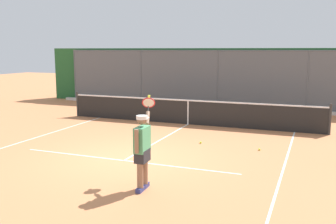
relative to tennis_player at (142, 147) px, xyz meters
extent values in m
plane|color=#C67A4C|center=(1.35, -1.98, -0.91)|extent=(60.00, 60.00, 0.00)
cube|color=white|center=(1.35, -1.70, -0.90)|extent=(6.16, 0.05, 0.01)
cube|color=white|center=(-2.60, -2.18, -0.90)|extent=(0.05, 9.60, 0.01)
cube|color=white|center=(5.30, -2.18, -0.90)|extent=(0.05, 9.60, 0.01)
cube|color=white|center=(1.35, -4.34, -0.90)|extent=(0.05, 5.28, 0.01)
cylinder|color=#565B60|center=(-2.82, -11.51, 0.52)|extent=(0.07, 0.07, 2.85)
cylinder|color=#565B60|center=(1.35, -11.51, 0.52)|extent=(0.07, 0.07, 2.85)
cylinder|color=#565B60|center=(5.51, -11.51, 0.52)|extent=(0.07, 0.07, 2.85)
cylinder|color=#565B60|center=(9.68, -11.51, 0.52)|extent=(0.07, 0.07, 2.85)
cylinder|color=#565B60|center=(1.35, -11.51, 1.91)|extent=(16.67, 0.05, 0.05)
cube|color=#565B60|center=(1.35, -11.51, 0.52)|extent=(16.67, 0.02, 2.85)
cube|color=#235B2D|center=(1.35, -12.16, 0.56)|extent=(19.67, 0.90, 2.94)
cube|color=silver|center=(1.35, -11.33, -0.83)|extent=(17.67, 0.18, 0.15)
cylinder|color=#2D2D2D|center=(-3.72, -6.98, -0.37)|extent=(0.09, 0.09, 1.07)
cylinder|color=#2D2D2D|center=(6.41, -6.98, -0.37)|extent=(0.09, 0.09, 1.07)
cube|color=black|center=(1.35, -6.98, -0.45)|extent=(10.05, 0.02, 0.91)
cube|color=white|center=(1.35, -6.98, 0.03)|extent=(10.05, 0.04, 0.05)
cube|color=white|center=(1.35, -6.98, -0.45)|extent=(0.05, 0.04, 0.91)
cube|color=navy|center=(-0.01, 0.14, -0.86)|extent=(0.12, 0.26, 0.09)
cylinder|color=#8C664C|center=(-0.01, 0.14, -0.46)|extent=(0.13, 0.13, 0.72)
cube|color=navy|center=(0.00, -0.10, -0.86)|extent=(0.12, 0.26, 0.09)
cylinder|color=#8C664C|center=(0.00, -0.10, -0.46)|extent=(0.13, 0.13, 0.72)
cube|color=#28282D|center=(-0.01, 0.02, -0.18)|extent=(0.23, 0.39, 0.26)
cube|color=#4C9E6B|center=(-0.01, 0.02, 0.16)|extent=(0.23, 0.45, 0.52)
cylinder|color=#8C664C|center=(-0.02, 0.30, 0.18)|extent=(0.08, 0.08, 0.48)
cylinder|color=#8C664C|center=(0.06, -0.40, 0.53)|extent=(0.21, 0.36, 0.27)
sphere|color=#8C664C|center=(-0.01, 0.02, 0.56)|extent=(0.20, 0.20, 0.20)
cylinder|color=white|center=(-0.01, 0.02, 0.62)|extent=(0.24, 0.24, 0.07)
cube|color=white|center=(0.00, -0.09, 0.59)|extent=(0.18, 0.19, 0.02)
cylinder|color=black|center=(0.14, -0.61, 0.68)|extent=(0.09, 0.17, 0.13)
torus|color=red|center=(0.21, -0.79, 0.80)|extent=(0.34, 0.27, 0.26)
cylinder|color=silver|center=(0.21, -0.79, 0.80)|extent=(0.28, 0.22, 0.21)
sphere|color=#CCDB33|center=(0.27, -0.96, 0.92)|extent=(0.07, 0.07, 0.07)
sphere|color=#D6E042|center=(-1.81, -4.03, -0.87)|extent=(0.07, 0.07, 0.07)
sphere|color=#CCDB33|center=(0.00, -4.20, -0.87)|extent=(0.07, 0.07, 0.07)
camera|label=1|loc=(-3.26, 6.85, 1.96)|focal=40.81mm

